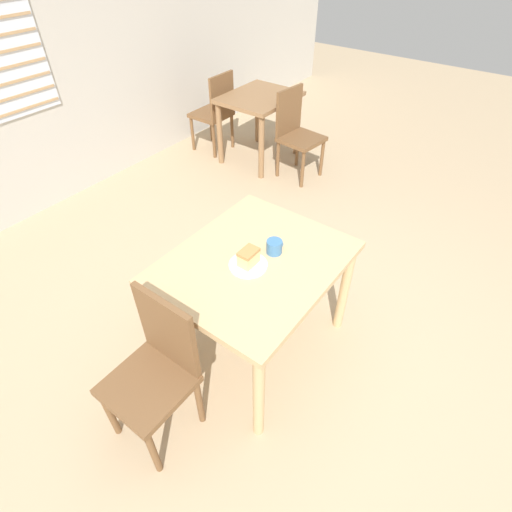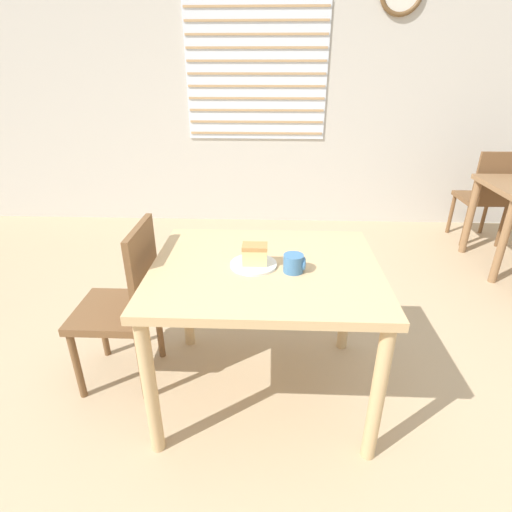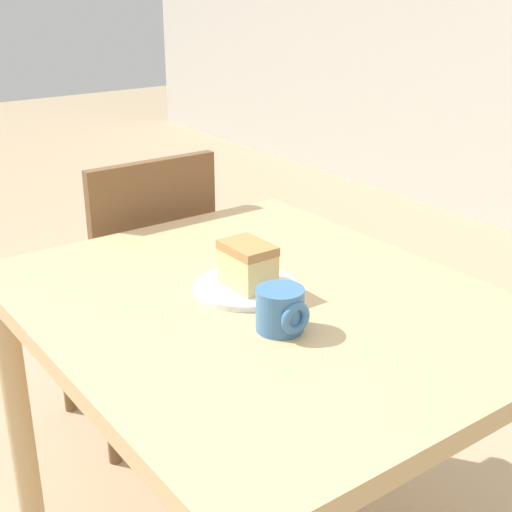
{
  "view_description": "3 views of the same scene",
  "coord_description": "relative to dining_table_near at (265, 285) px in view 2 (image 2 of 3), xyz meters",
  "views": [
    {
      "loc": [
        -1.38,
        -0.53,
        2.2
      ],
      "look_at": [
        -0.08,
        0.43,
        0.77
      ],
      "focal_mm": 28.0,
      "sensor_mm": 36.0,
      "label": 1
    },
    {
      "loc": [
        -0.06,
        -1.15,
        1.55
      ],
      "look_at": [
        -0.12,
        0.43,
        0.79
      ],
      "focal_mm": 28.0,
      "sensor_mm": 36.0,
      "label": 2
    },
    {
      "loc": [
        0.94,
        -0.32,
        1.34
      ],
      "look_at": [
        -0.11,
        0.46,
        0.81
      ],
      "focal_mm": 50.0,
      "sensor_mm": 36.0,
      "label": 3
    }
  ],
  "objects": [
    {
      "name": "wall_back",
      "position": [
        0.08,
        2.58,
        0.77
      ],
      "size": [
        10.0,
        0.1,
        2.8
      ],
      "color": "beige",
      "rests_on": "ground_plane"
    },
    {
      "name": "plate",
      "position": [
        -0.05,
        -0.0,
        0.11
      ],
      "size": [
        0.21,
        0.21,
        0.01
      ],
      "color": "white",
      "rests_on": "dining_table_near"
    },
    {
      "name": "ground_plane",
      "position": [
        0.08,
        -0.45,
        -0.63
      ],
      "size": [
        14.0,
        14.0,
        0.0
      ],
      "primitive_type": "plane",
      "color": "tan"
    },
    {
      "name": "dining_table_near",
      "position": [
        0.0,
        0.0,
        0.0
      ],
      "size": [
        1.03,
        0.85,
        0.73
      ],
      "color": "tan",
      "rests_on": "ground_plane"
    },
    {
      "name": "coffee_mug",
      "position": [
        0.13,
        -0.05,
        0.14
      ],
      "size": [
        0.1,
        0.09,
        0.08
      ],
      "color": "teal",
      "rests_on": "dining_table_near"
    },
    {
      "name": "cake_slice",
      "position": [
        -0.05,
        0.0,
        0.16
      ],
      "size": [
        0.11,
        0.08,
        0.09
      ],
      "color": "#E0C67F",
      "rests_on": "plate"
    },
    {
      "name": "chair_far_opposite",
      "position": [
        1.99,
        2.03,
        -0.16
      ],
      "size": [
        0.39,
        0.39,
        0.88
      ],
      "rotation": [
        0.0,
        0.0,
        3.15
      ],
      "color": "brown",
      "rests_on": "ground_plane"
    },
    {
      "name": "chair_near_window",
      "position": [
        -0.7,
        0.08,
        -0.16
      ],
      "size": [
        0.39,
        0.39,
        0.88
      ],
      "rotation": [
        0.0,
        0.0,
        -1.57
      ],
      "color": "brown",
      "rests_on": "ground_plane"
    }
  ]
}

